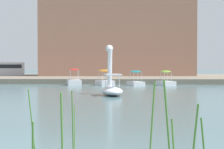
% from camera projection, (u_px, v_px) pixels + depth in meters
% --- Properties ---
extents(shore_bank_far, '(110.14, 24.70, 0.51)m').
position_uv_depth(shore_bank_far, '(116.00, 78.00, 45.64)').
color(shore_bank_far, slate).
rests_on(shore_bank_far, ground_plane).
extents(swan_boat, '(1.73, 2.84, 3.05)m').
position_uv_depth(swan_boat, '(112.00, 86.00, 20.40)').
color(swan_boat, white).
rests_on(swan_boat, ground_plane).
extents(pedal_boat_lime, '(1.70, 2.25, 1.36)m').
position_uv_depth(pedal_boat_lime, '(166.00, 81.00, 31.30)').
color(pedal_boat_lime, white).
rests_on(pedal_boat_lime, ground_plane).
extents(pedal_boat_teal, '(1.67, 2.22, 1.36)m').
position_uv_depth(pedal_boat_teal, '(136.00, 81.00, 31.44)').
color(pedal_boat_teal, white).
rests_on(pedal_boat_teal, ground_plane).
extents(pedal_boat_orange, '(1.94, 2.59, 1.45)m').
position_uv_depth(pedal_boat_orange, '(105.00, 81.00, 31.45)').
color(pedal_boat_orange, white).
rests_on(pedal_boat_orange, ground_plane).
extents(pedal_boat_red, '(1.73, 2.60, 1.54)m').
position_uv_depth(pedal_boat_red, '(74.00, 80.00, 31.79)').
color(pedal_boat_red, white).
rests_on(pedal_boat_red, ground_plane).
extents(parked_van, '(5.09, 2.82, 1.81)m').
position_uv_depth(parked_van, '(6.00, 68.00, 47.51)').
color(parked_van, silver).
rests_on(parked_van, shore_bank_far).
extents(apartment_block, '(21.15, 10.60, 14.45)m').
position_uv_depth(apartment_block, '(116.00, 24.00, 48.44)').
color(apartment_block, '#996B56').
rests_on(apartment_block, shore_bank_far).
extents(reed_clump_foreground, '(2.87, 1.33, 1.46)m').
position_uv_depth(reed_clump_foreground, '(129.00, 135.00, 5.39)').
color(reed_clump_foreground, '#4C7F33').
rests_on(reed_clump_foreground, ground_plane).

